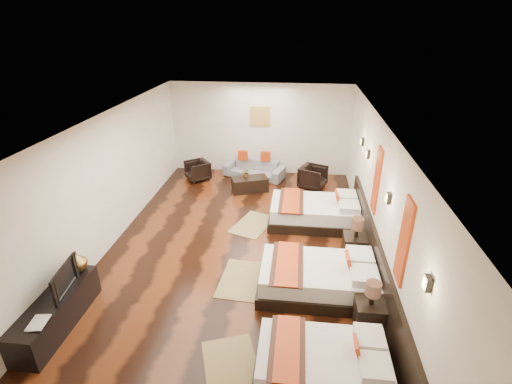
# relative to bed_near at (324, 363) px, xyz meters

# --- Properties ---
(floor) EXTENTS (5.50, 9.50, 0.01)m
(floor) POSITION_rel_bed_near_xyz_m (-1.69, 2.80, -0.24)
(floor) COLOR black
(floor) RESTS_ON ground
(ceiling) EXTENTS (5.50, 9.50, 0.01)m
(ceiling) POSITION_rel_bed_near_xyz_m (-1.69, 2.80, 2.56)
(ceiling) COLOR white
(ceiling) RESTS_ON floor
(back_wall) EXTENTS (5.50, 0.01, 2.80)m
(back_wall) POSITION_rel_bed_near_xyz_m (-1.69, 7.55, 1.16)
(back_wall) COLOR silver
(back_wall) RESTS_ON floor
(left_wall) EXTENTS (0.01, 9.50, 2.80)m
(left_wall) POSITION_rel_bed_near_xyz_m (-4.44, 2.80, 1.16)
(left_wall) COLOR silver
(left_wall) RESTS_ON floor
(right_wall) EXTENTS (0.01, 9.50, 2.80)m
(right_wall) POSITION_rel_bed_near_xyz_m (1.06, 2.80, 1.16)
(right_wall) COLOR silver
(right_wall) RESTS_ON floor
(headboard_panel) EXTENTS (0.08, 6.60, 0.90)m
(headboard_panel) POSITION_rel_bed_near_xyz_m (1.02, 2.00, 0.21)
(headboard_panel) COLOR black
(headboard_panel) RESTS_ON floor
(bed_near) EXTENTS (1.85, 1.16, 0.71)m
(bed_near) POSITION_rel_bed_near_xyz_m (0.00, 0.00, 0.00)
(bed_near) COLOR black
(bed_near) RESTS_ON floor
(bed_mid) EXTENTS (2.15, 1.35, 0.82)m
(bed_mid) POSITION_rel_bed_near_xyz_m (0.00, 1.83, 0.04)
(bed_mid) COLOR black
(bed_mid) RESTS_ON floor
(bed_far) EXTENTS (2.18, 1.37, 0.83)m
(bed_far) POSITION_rel_bed_near_xyz_m (0.00, 4.38, 0.04)
(bed_far) COLOR black
(bed_far) RESTS_ON floor
(nightstand_a) EXTENTS (0.45, 0.45, 0.89)m
(nightstand_a) POSITION_rel_bed_near_xyz_m (0.75, 0.99, 0.07)
(nightstand_a) COLOR black
(nightstand_a) RESTS_ON floor
(nightstand_b) EXTENTS (0.47, 0.47, 0.94)m
(nightstand_b) POSITION_rel_bed_near_xyz_m (0.75, 2.94, 0.09)
(nightstand_b) COLOR black
(nightstand_b) RESTS_ON floor
(jute_mat_near) EXTENTS (1.11, 1.38, 0.01)m
(jute_mat_near) POSITION_rel_bed_near_xyz_m (-1.27, -0.06, -0.24)
(jute_mat_near) COLOR olive
(jute_mat_near) RESTS_ON floor
(jute_mat_mid) EXTENTS (0.83, 1.25, 0.01)m
(jute_mat_mid) POSITION_rel_bed_near_xyz_m (-1.46, 1.97, -0.24)
(jute_mat_mid) COLOR olive
(jute_mat_mid) RESTS_ON floor
(jute_mat_far) EXTENTS (1.12, 1.38, 0.01)m
(jute_mat_far) POSITION_rel_bed_near_xyz_m (-1.49, 4.08, -0.24)
(jute_mat_far) COLOR olive
(jute_mat_far) RESTS_ON floor
(tv_console) EXTENTS (0.50, 1.80, 0.55)m
(tv_console) POSITION_rel_bed_near_xyz_m (-4.19, 0.46, 0.03)
(tv_console) COLOR black
(tv_console) RESTS_ON floor
(tv) EXTENTS (0.20, 0.81, 0.46)m
(tv) POSITION_rel_bed_near_xyz_m (-4.14, 0.66, 0.54)
(tv) COLOR black
(tv) RESTS_ON tv_console
(book) EXTENTS (0.28, 0.35, 0.03)m
(book) POSITION_rel_bed_near_xyz_m (-4.19, -0.08, 0.32)
(book) COLOR black
(book) RESTS_ON tv_console
(figurine) EXTENTS (0.35, 0.35, 0.36)m
(figurine) POSITION_rel_bed_near_xyz_m (-4.19, 1.21, 0.49)
(figurine) COLOR brown
(figurine) RESTS_ON tv_console
(sofa) EXTENTS (1.99, 1.24, 0.54)m
(sofa) POSITION_rel_bed_near_xyz_m (-1.82, 7.08, 0.03)
(sofa) COLOR slate
(sofa) RESTS_ON floor
(armchair_left) EXTENTS (0.90, 0.90, 0.59)m
(armchair_left) POSITION_rel_bed_near_xyz_m (-3.51, 6.67, 0.05)
(armchair_left) COLOR black
(armchair_left) RESTS_ON floor
(armchair_right) EXTENTS (0.93, 0.92, 0.65)m
(armchair_right) POSITION_rel_bed_near_xyz_m (-0.03, 6.48, 0.08)
(armchair_right) COLOR black
(armchair_right) RESTS_ON floor
(coffee_table) EXTENTS (1.11, 0.81, 0.40)m
(coffee_table) POSITION_rel_bed_near_xyz_m (-1.82, 6.03, -0.04)
(coffee_table) COLOR black
(coffee_table) RESTS_ON floor
(table_plant) EXTENTS (0.28, 0.25, 0.26)m
(table_plant) POSITION_rel_bed_near_xyz_m (-1.92, 6.09, 0.29)
(table_plant) COLOR #256220
(table_plant) RESTS_ON coffee_table
(orange_panel_a) EXTENTS (0.04, 0.40, 1.30)m
(orange_panel_a) POSITION_rel_bed_near_xyz_m (1.04, 0.90, 1.46)
(orange_panel_a) COLOR #D86014
(orange_panel_a) RESTS_ON right_wall
(orange_panel_b) EXTENTS (0.04, 0.40, 1.30)m
(orange_panel_b) POSITION_rel_bed_near_xyz_m (1.04, 3.10, 1.46)
(orange_panel_b) COLOR #D86014
(orange_panel_b) RESTS_ON right_wall
(sconce_near) EXTENTS (0.07, 0.12, 0.18)m
(sconce_near) POSITION_rel_bed_near_xyz_m (1.01, -0.20, 1.61)
(sconce_near) COLOR black
(sconce_near) RESTS_ON right_wall
(sconce_mid) EXTENTS (0.07, 0.12, 0.18)m
(sconce_mid) POSITION_rel_bed_near_xyz_m (1.01, 2.00, 1.61)
(sconce_mid) COLOR black
(sconce_mid) RESTS_ON right_wall
(sconce_far) EXTENTS (0.07, 0.12, 0.18)m
(sconce_far) POSITION_rel_bed_near_xyz_m (1.01, 4.20, 1.61)
(sconce_far) COLOR black
(sconce_far) RESTS_ON right_wall
(sconce_lounge) EXTENTS (0.07, 0.12, 0.18)m
(sconce_lounge) POSITION_rel_bed_near_xyz_m (1.01, 5.10, 1.61)
(sconce_lounge) COLOR black
(sconce_lounge) RESTS_ON right_wall
(gold_artwork) EXTENTS (0.60, 0.04, 0.60)m
(gold_artwork) POSITION_rel_bed_near_xyz_m (-1.69, 7.53, 1.56)
(gold_artwork) COLOR #AD873F
(gold_artwork) RESTS_ON back_wall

